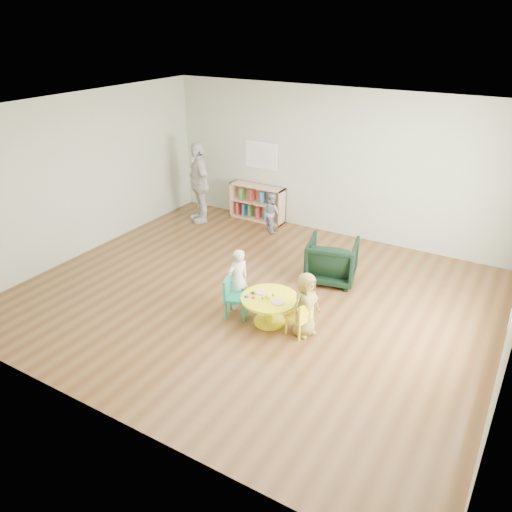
# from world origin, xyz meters

# --- Properties ---
(room) EXTENTS (7.10, 7.00, 2.80)m
(room) POSITION_xyz_m (0.01, 0.00, 1.89)
(room) COLOR brown
(room) RESTS_ON ground
(activity_table) EXTENTS (0.81, 0.81, 0.45)m
(activity_table) POSITION_xyz_m (0.55, -0.50, 0.28)
(activity_table) COLOR yellow
(activity_table) RESTS_ON ground
(kid_chair_left) EXTENTS (0.41, 0.41, 0.61)m
(kid_chair_left) POSITION_xyz_m (0.02, -0.59, 0.33)
(kid_chair_left) COLOR #198E71
(kid_chair_left) RESTS_ON ground
(kid_chair_right) EXTENTS (0.35, 0.35, 0.53)m
(kid_chair_right) POSITION_xyz_m (1.07, -0.56, 0.29)
(kid_chair_right) COLOR yellow
(kid_chair_right) RESTS_ON ground
(bookshelf) EXTENTS (1.20, 0.30, 0.75)m
(bookshelf) POSITION_xyz_m (-1.61, 2.86, 0.37)
(bookshelf) COLOR tan
(bookshelf) RESTS_ON ground
(alphabet_poster) EXTENTS (0.74, 0.01, 0.54)m
(alphabet_poster) POSITION_xyz_m (-1.60, 2.98, 1.35)
(alphabet_poster) COLOR white
(alphabet_poster) RESTS_ON ground
(armchair) EXTENTS (0.93, 0.94, 0.71)m
(armchair) POSITION_xyz_m (0.81, 1.11, 0.36)
(armchair) COLOR black
(armchair) RESTS_ON ground
(child_left) EXTENTS (0.35, 0.41, 0.96)m
(child_left) POSITION_xyz_m (-0.03, -0.40, 0.48)
(child_left) COLOR silver
(child_left) RESTS_ON ground
(child_right) EXTENTS (0.43, 0.52, 0.92)m
(child_right) POSITION_xyz_m (1.10, -0.50, 0.46)
(child_right) COLOR yellow
(child_right) RESTS_ON ground
(toddler) EXTENTS (0.49, 0.46, 0.80)m
(toddler) POSITION_xyz_m (-1.02, 2.42, 0.40)
(toddler) COLOR #1B2244
(toddler) RESTS_ON ground
(adult_caretaker) EXTENTS (1.03, 0.89, 1.67)m
(adult_caretaker) POSITION_xyz_m (-2.61, 2.17, 0.83)
(adult_caretaker) COLOR silver
(adult_caretaker) RESTS_ON ground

